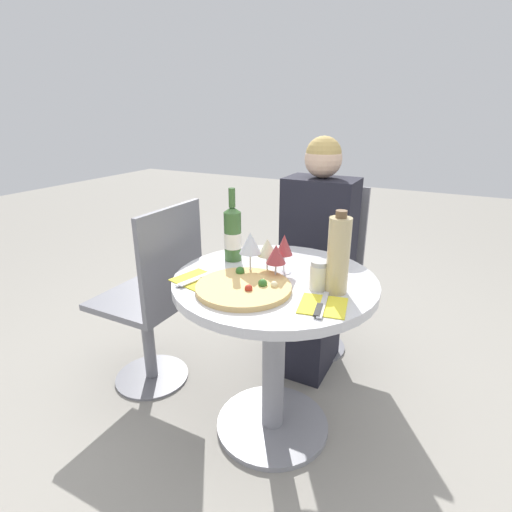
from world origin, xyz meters
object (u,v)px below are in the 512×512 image
seated_diner (312,267)px  chair_empty_side (155,302)px  dining_table (274,323)px  pizza_large (244,287)px  wine_bottle (233,234)px  chair_behind_diner (321,271)px  tall_carafe (338,255)px

seated_diner → chair_empty_side: seated_diner is taller
dining_table → chair_empty_side: size_ratio=0.84×
pizza_large → wine_bottle: wine_bottle is taller
chair_behind_diner → tall_carafe: 0.91m
seated_diner → chair_behind_diner: bearing=-90.0°
tall_carafe → wine_bottle: bearing=167.3°
chair_behind_diner → chair_empty_side: (-0.57, -0.73, 0.00)m
dining_table → chair_empty_side: 0.64m
chair_behind_diner → chair_empty_side: bearing=51.7°
dining_table → pizza_large: size_ratio=2.29×
chair_empty_side → wine_bottle: bearing=-79.3°
chair_behind_diner → tall_carafe: size_ratio=3.17×
seated_diner → chair_empty_side: 0.82m
chair_empty_side → tall_carafe: (0.87, -0.03, 0.40)m
chair_empty_side → wine_bottle: (0.39, 0.07, 0.37)m
chair_behind_diner → chair_empty_side: size_ratio=1.00×
chair_empty_side → chair_behind_diner: bearing=-38.3°
pizza_large → dining_table: bearing=71.1°
dining_table → wine_bottle: 0.40m
seated_diner → wine_bottle: (-0.18, -0.50, 0.29)m
seated_diner → chair_empty_side: size_ratio=1.29×
dining_table → pizza_large: 0.26m
chair_empty_side → pizza_large: bearing=-106.2°
seated_diner → wine_bottle: 0.61m
chair_empty_side → wine_bottle: 0.55m
pizza_large → wine_bottle: 0.33m
pizza_large → wine_bottle: bearing=127.7°
wine_bottle → chair_empty_side: bearing=-169.3°
chair_behind_diner → tall_carafe: tall_carafe is taller
seated_diner → wine_bottle: bearing=70.2°
seated_diner → tall_carafe: bearing=116.1°
pizza_large → tall_carafe: tall_carafe is taller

